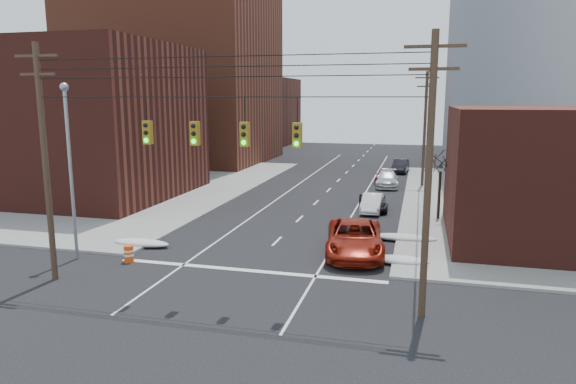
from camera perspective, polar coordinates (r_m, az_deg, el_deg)
The scene contains 28 objects.
ground at distance 20.60m, azimuth -10.60°, elevation -14.33°, with size 160.00×160.00×0.00m, color black.
sidewalk_nw at distance 56.85m, azimuth -23.95°, elevation 0.96°, with size 40.00×40.00×0.15m, color gray.
building_brick_tall at distance 72.68m, azimuth -12.29°, elevation 15.31°, with size 24.00×20.00×30.00m, color brown.
building_brick_near at distance 49.23m, azimuth -23.51°, elevation 7.19°, with size 20.00×16.00×13.00m, color #501E18.
building_brick_far at distance 97.10m, azimuth -6.20°, elevation 8.89°, with size 22.00×18.00×12.00m, color #501E18.
building_office at distance 62.55m, azimuth 27.99°, elevation 12.87°, with size 22.00×20.00×25.00m, color gray.
building_glass at distance 88.34m, azimuth 25.30°, elevation 11.06°, with size 20.00×18.00×22.00m, color gray.
utility_pole_left at distance 26.07m, azimuth -25.38°, elevation 3.30°, with size 2.20×0.28×11.00m.
utility_pole_right at distance 20.07m, azimuth 15.35°, elevation 2.08°, with size 2.20×0.28×11.00m.
utility_pole_far at distance 50.94m, azimuth 14.96°, elevation 6.97°, with size 2.20×0.28×11.00m.
traffic_signals at distance 21.45m, azimuth -7.65°, elevation 6.60°, with size 17.00×0.42×2.02m.
street_light at distance 29.04m, azimuth -23.10°, elevation 3.62°, with size 0.44×0.44×9.32m.
bare_tree at distance 37.42m, azimuth 16.46°, elevation 0.41°, with size 2.09×2.20×4.93m.
snow_nw at distance 31.32m, azimuth -15.99°, elevation -5.45°, with size 3.50×1.08×0.42m, color silver.
snow_ne at distance 27.67m, azimuth 12.34°, elevation -7.39°, with size 3.00×1.08×0.42m, color silver.
snow_east_far at distance 31.99m, azimuth 12.67°, elevation -4.96°, with size 4.00×1.08×0.42m, color silver.
red_pickup at distance 28.68m, azimuth 7.42°, elevation -5.12°, with size 3.05×6.61×1.84m, color maroon.
parked_car_a at distance 31.11m, azimuth 7.84°, elevation -4.30°, with size 1.67×4.14×1.41m, color silver.
parked_car_b at distance 39.43m, azimuth 9.32°, elevation -1.23°, with size 1.44×4.12×1.36m, color white.
parked_car_c at distance 40.24m, azimuth 9.41°, elevation -1.08°, with size 2.08×4.50×1.25m, color black.
parked_car_d at distance 50.76m, azimuth 10.94°, elevation 1.42°, with size 2.14×5.26×1.53m, color #BABBC0.
parked_car_e at distance 53.30m, azimuth 10.72°, elevation 1.85°, with size 1.79×4.45×1.51m, color maroon.
parked_car_f at distance 60.93m, azimuth 12.41°, elevation 2.86°, with size 1.62×4.65×1.53m, color black.
lot_car_a at distance 44.50m, azimuth -17.88°, elevation 0.04°, with size 1.61×4.63×1.52m, color silver.
lot_car_b at distance 48.69m, azimuth -15.35°, elevation 1.01°, with size 2.48×5.38×1.50m, color silver.
lot_car_c at distance 49.57m, azimuth -20.04°, elevation 0.92°, with size 2.11×5.19×1.51m, color black.
lot_car_d at distance 53.30m, azimuth -15.64°, elevation 1.72°, with size 1.60×3.98×1.36m, color #A3A3A7.
construction_barrel at distance 28.52m, azimuth -17.28°, elevation -6.55°, with size 0.66×0.66×0.90m.
Camera 1 is at (8.14, -16.87, 8.58)m, focal length 32.00 mm.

